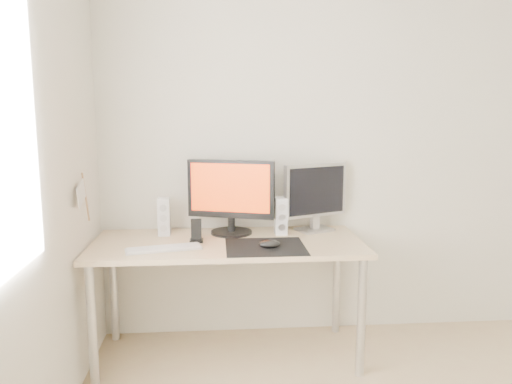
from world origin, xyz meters
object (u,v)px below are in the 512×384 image
second_monitor (315,194)px  speaker_right (281,216)px  desk (228,254)px  keyboard (164,248)px  main_monitor (231,194)px  phone_dock (196,235)px  mouse (269,244)px  speaker_left (164,217)px

second_monitor → speaker_right: 0.27m
desk → second_monitor: bearing=21.0°
second_monitor → keyboard: (-0.93, -0.38, -0.23)m
main_monitor → keyboard: bearing=-139.0°
second_monitor → speaker_right: second_monitor is taller
phone_dock → mouse: bearing=-22.5°
main_monitor → phone_dock: 0.35m
desk → speaker_left: 0.47m
desk → main_monitor: main_monitor is taller
desk → main_monitor: 0.38m
keyboard → second_monitor: bearing=22.0°
speaker_left → keyboard: speaker_left is taller
mouse → second_monitor: 0.56m
phone_dock → desk: bearing=1.5°
mouse → main_monitor: main_monitor is taller
desk → keyboard: 0.40m
main_monitor → keyboard: 0.57m
phone_dock → speaker_left: bearing=137.7°
second_monitor → speaker_left: size_ratio=1.87×
mouse → keyboard: (-0.59, 0.02, -0.02)m
speaker_right → keyboard: 0.77m
desk → phone_dock: bearing=-178.5°
mouse → phone_dock: phone_dock is taller
speaker_left → second_monitor: bearing=2.2°
main_monitor → phone_dock: size_ratio=3.85×
mouse → speaker_right: bearing=71.9°
second_monitor → speaker_left: (-0.96, -0.04, -0.12)m
mouse → speaker_right: size_ratio=0.53×
mouse → speaker_right: 0.35m
keyboard → speaker_right: bearing=23.7°
main_monitor → mouse: bearing=-60.0°
speaker_right → phone_dock: 0.55m
speaker_right → desk: bearing=-156.2°
mouse → second_monitor: size_ratio=0.28×
phone_dock → second_monitor: bearing=16.5°
mouse → main_monitor: 0.47m
second_monitor → keyboard: second_monitor is taller
second_monitor → keyboard: bearing=-158.0°
mouse → speaker_left: size_ratio=0.53×
desk → keyboard: bearing=-156.4°
desk → phone_dock: (-0.18, -0.00, 0.12)m
speaker_right → speaker_left: bearing=177.5°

